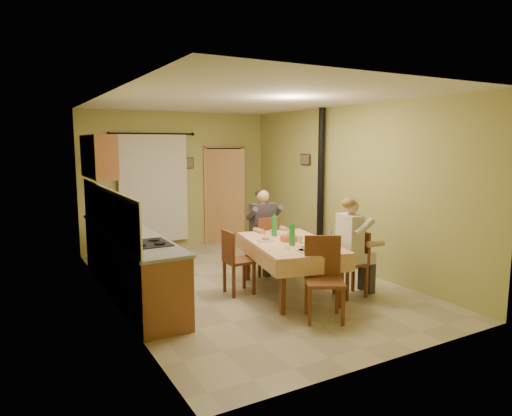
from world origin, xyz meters
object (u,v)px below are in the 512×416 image
dining_table (290,267)px  chair_near (324,296)px  chair_far (264,256)px  chair_right (351,276)px  chair_left (238,274)px  man_right (352,236)px  stove_flue (320,205)px  man_far (263,222)px

dining_table → chair_near: chair_near is taller
chair_far → chair_near: (-0.36, -2.09, 0.00)m
dining_table → chair_right: 0.88m
chair_left → man_right: bearing=58.4°
man_right → stove_flue: stove_flue is taller
chair_far → man_far: 0.59m
man_right → stove_flue: 2.10m
chair_far → chair_left: 1.09m
chair_right → stove_flue: 2.21m
chair_near → chair_left: size_ratio=1.09×
dining_table → chair_far: chair_far is taller
chair_far → man_far: size_ratio=0.70×
chair_far → man_far: bearing=90.0°
dining_table → chair_right: (0.69, -0.54, -0.09)m
chair_left → chair_near: bearing=20.6°
chair_right → chair_far: bearing=24.6°
man_right → stove_flue: size_ratio=0.50×
dining_table → chair_right: bearing=-26.6°
chair_right → man_far: (-0.52, 1.59, 0.59)m
chair_near → stove_flue: stove_flue is taller
chair_left → chair_right: bearing=58.6°
chair_left → stove_flue: bearing=115.9°
chair_near → chair_right: (0.88, 0.51, -0.00)m
chair_right → chair_left: same height
dining_table → chair_right: size_ratio=2.14×
chair_far → chair_right: bearing=-71.3°
man_far → man_right: (0.51, -1.59, 0.00)m
chair_near → chair_right: size_ratio=1.09×
chair_left → man_right: size_ratio=0.67×
chair_near → man_right: (0.87, 0.51, 0.59)m
chair_far → chair_right: 1.66m
dining_table → stove_flue: (1.56, 1.35, 0.65)m
stove_flue → chair_near: bearing=-126.1°
chair_far → chair_left: chair_far is taller
man_far → chair_near: bearing=-99.3°
dining_table → stove_flue: stove_flue is taller
chair_far → dining_table: bearing=-98.8°
chair_far → chair_near: chair_near is taller
chair_near → man_far: size_ratio=0.73×
chair_left → dining_table: bearing=64.6°
chair_left → man_far: man_far is taller
stove_flue → man_right: bearing=-115.1°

